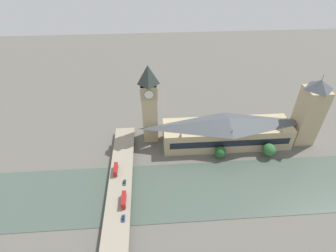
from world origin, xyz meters
TOP-DOWN VIEW (x-y plane):
  - ground_plane at (0.00, 0.00)m, footprint 600.00×600.00m
  - river_water at (-30.33, 0.00)m, footprint 48.65×360.00m
  - parliament_hall at (15.44, -8.00)m, footprint 25.34×101.06m
  - clock_tower at (26.82, 52.39)m, footprint 12.93×12.93m
  - victoria_tower at (15.50, -70.74)m, footprint 16.43×16.43m
  - road_bridge at (-30.33, 74.04)m, footprint 129.30×15.58m
  - double_decker_bus_lead at (-15.49, 77.56)m, footprint 10.16×2.50m
  - double_decker_bus_mid at (-41.50, 70.37)m, footprint 10.85×2.61m
  - car_northbound_lead at (-26.08, 71.04)m, footprint 4.58×1.81m
  - car_northbound_tail at (-53.21, 70.13)m, footprint 4.61×1.83m
  - tree_embankment_near at (-2.37, -36.99)m, footprint 9.83×9.83m
  - tree_embankment_mid at (-1.47, 0.37)m, footprint 8.91×8.91m

SIDE VIEW (x-z plane):
  - ground_plane at x=0.00m, z-range 0.00..0.00m
  - river_water at x=-30.33m, z-range 0.00..0.30m
  - road_bridge at x=-30.33m, z-range 1.69..7.27m
  - tree_embankment_mid at x=-1.47m, z-range 0.72..11.09m
  - car_northbound_lead at x=-26.08m, z-range 5.57..6.97m
  - car_northbound_tail at x=-53.21m, z-range 5.58..7.00m
  - tree_embankment_near at x=-2.37m, z-range 0.90..12.55m
  - double_decker_bus_lead at x=-15.49m, z-range 5.82..10.46m
  - double_decker_bus_mid at x=-41.50m, z-range 5.83..10.71m
  - parliament_hall at x=15.44m, z-range -0.10..25.39m
  - victoria_tower at x=15.50m, z-range -2.00..57.26m
  - clock_tower at x=26.82m, z-range 2.35..67.82m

